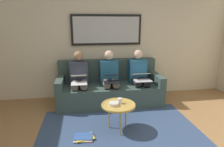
% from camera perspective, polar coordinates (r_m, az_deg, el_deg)
% --- Properties ---
extents(wall_rear, '(6.00, 0.12, 2.60)m').
position_cam_1_polar(wall_rear, '(4.58, -1.72, 9.54)').
color(wall_rear, beige).
rests_on(wall_rear, ground_plane).
extents(area_rug, '(2.60, 1.80, 0.01)m').
position_cam_1_polar(area_rug, '(3.31, 2.31, -16.44)').
color(area_rug, '#33476B').
rests_on(area_rug, ground_plane).
extents(couch, '(2.20, 0.90, 0.90)m').
position_cam_1_polar(couch, '(4.31, -0.84, -4.24)').
color(couch, '#384C47').
rests_on(couch, ground_plane).
extents(framed_mirror, '(1.57, 0.05, 0.67)m').
position_cam_1_polar(framed_mirror, '(4.47, -1.59, 12.63)').
color(framed_mirror, black).
extents(coffee_table, '(0.55, 0.55, 0.46)m').
position_cam_1_polar(coffee_table, '(3.15, 1.88, -9.27)').
color(coffee_table, tan).
rests_on(coffee_table, ground_plane).
extents(cup, '(0.07, 0.07, 0.09)m').
position_cam_1_polar(cup, '(3.16, 2.30, -7.97)').
color(cup, silver).
rests_on(cup, coffee_table).
extents(bowl, '(0.16, 0.16, 0.05)m').
position_cam_1_polar(bowl, '(3.09, 0.49, -8.89)').
color(bowl, beige).
rests_on(bowl, coffee_table).
extents(person_left, '(0.38, 0.58, 1.14)m').
position_cam_1_polar(person_left, '(4.29, 7.77, -0.32)').
color(person_left, '#235B84').
rests_on(person_left, couch).
extents(laptop_silver, '(0.35, 0.34, 0.15)m').
position_cam_1_polar(laptop_silver, '(4.07, 8.73, -0.99)').
color(laptop_silver, silver).
extents(person_middle, '(0.38, 0.58, 1.14)m').
position_cam_1_polar(person_middle, '(4.16, -0.72, -0.67)').
color(person_middle, '#235B84').
rests_on(person_middle, couch).
extents(laptop_black, '(0.31, 0.33, 0.15)m').
position_cam_1_polar(laptop_black, '(3.92, -0.23, -1.40)').
color(laptop_black, black).
extents(person_right, '(0.38, 0.58, 1.14)m').
position_cam_1_polar(person_right, '(4.13, -9.56, -1.02)').
color(person_right, '#2D3342').
rests_on(person_right, couch).
extents(laptop_white, '(0.31, 0.38, 0.17)m').
position_cam_1_polar(laptop_white, '(3.90, -9.61, -1.64)').
color(laptop_white, white).
extents(magazine_stack, '(0.33, 0.26, 0.04)m').
position_cam_1_polar(magazine_stack, '(3.14, -8.22, -18.01)').
color(magazine_stack, red).
rests_on(magazine_stack, ground_plane).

